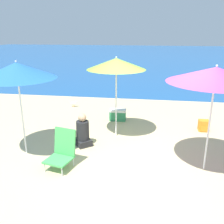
{
  "coord_description": "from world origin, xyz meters",
  "views": [
    {
      "loc": [
        0.02,
        -4.92,
        2.8
      ],
      "look_at": [
        -0.83,
        0.51,
        1.0
      ],
      "focal_mm": 40.0,
      "sensor_mm": 36.0,
      "label": 1
    }
  ],
  "objects_px": {
    "beach_umbrella_purple": "(216,75)",
    "backpack_orange": "(204,126)",
    "person_seated_near": "(83,132)",
    "cooler_box": "(118,115)",
    "beach_umbrella_blue": "(17,71)",
    "beach_umbrella_lime": "(116,64)",
    "seagull": "(74,103)",
    "beach_chair_green": "(62,150)"
  },
  "relations": [
    {
      "from": "person_seated_near",
      "to": "cooler_box",
      "type": "distance_m",
      "value": 2.07
    },
    {
      "from": "cooler_box",
      "to": "backpack_orange",
      "type": "bearing_deg",
      "value": -10.83
    },
    {
      "from": "cooler_box",
      "to": "seagull",
      "type": "height_order",
      "value": "cooler_box"
    },
    {
      "from": "person_seated_near",
      "to": "cooler_box",
      "type": "bearing_deg",
      "value": 33.06
    },
    {
      "from": "beach_umbrella_blue",
      "to": "backpack_orange",
      "type": "distance_m",
      "value": 5.25
    },
    {
      "from": "beach_chair_green",
      "to": "cooler_box",
      "type": "height_order",
      "value": "beach_chair_green"
    },
    {
      "from": "person_seated_near",
      "to": "seagull",
      "type": "bearing_deg",
      "value": 71.77
    },
    {
      "from": "beach_chair_green",
      "to": "cooler_box",
      "type": "xyz_separation_m",
      "value": [
        0.79,
        3.04,
        -0.18
      ]
    },
    {
      "from": "beach_umbrella_purple",
      "to": "beach_chair_green",
      "type": "height_order",
      "value": "beach_umbrella_purple"
    },
    {
      "from": "beach_chair_green",
      "to": "cooler_box",
      "type": "bearing_deg",
      "value": 89.32
    },
    {
      "from": "backpack_orange",
      "to": "seagull",
      "type": "distance_m",
      "value": 4.79
    },
    {
      "from": "backpack_orange",
      "to": "seagull",
      "type": "xyz_separation_m",
      "value": [
        -4.46,
        1.75,
        -0.02
      ]
    },
    {
      "from": "beach_umbrella_blue",
      "to": "beach_umbrella_lime",
      "type": "bearing_deg",
      "value": 34.46
    },
    {
      "from": "beach_umbrella_blue",
      "to": "seagull",
      "type": "height_order",
      "value": "beach_umbrella_blue"
    },
    {
      "from": "beach_umbrella_blue",
      "to": "beach_chair_green",
      "type": "distance_m",
      "value": 1.98
    },
    {
      "from": "person_seated_near",
      "to": "cooler_box",
      "type": "height_order",
      "value": "person_seated_near"
    },
    {
      "from": "beach_chair_green",
      "to": "seagull",
      "type": "bearing_deg",
      "value": 117.98
    },
    {
      "from": "person_seated_near",
      "to": "seagull",
      "type": "relative_size",
      "value": 3.15
    },
    {
      "from": "beach_umbrella_purple",
      "to": "backpack_orange",
      "type": "height_order",
      "value": "beach_umbrella_purple"
    },
    {
      "from": "beach_chair_green",
      "to": "person_seated_near",
      "type": "distance_m",
      "value": 1.08
    },
    {
      "from": "beach_umbrella_blue",
      "to": "beach_umbrella_lime",
      "type": "height_order",
      "value": "beach_umbrella_blue"
    },
    {
      "from": "backpack_orange",
      "to": "beach_umbrella_lime",
      "type": "bearing_deg",
      "value": -163.2
    },
    {
      "from": "beach_umbrella_blue",
      "to": "person_seated_near",
      "type": "relative_size",
      "value": 2.58
    },
    {
      "from": "beach_umbrella_purple",
      "to": "seagull",
      "type": "xyz_separation_m",
      "value": [
        -4.07,
        3.96,
        -1.87
      ]
    },
    {
      "from": "beach_umbrella_purple",
      "to": "beach_chair_green",
      "type": "xyz_separation_m",
      "value": [
        -3.0,
        -0.33,
        -1.63
      ]
    },
    {
      "from": "seagull",
      "to": "beach_umbrella_blue",
      "type": "bearing_deg",
      "value": -89.94
    },
    {
      "from": "beach_umbrella_lime",
      "to": "cooler_box",
      "type": "relative_size",
      "value": 4.08
    },
    {
      "from": "beach_umbrella_blue",
      "to": "backpack_orange",
      "type": "bearing_deg",
      "value": 25.29
    },
    {
      "from": "beach_umbrella_blue",
      "to": "person_seated_near",
      "type": "height_order",
      "value": "beach_umbrella_blue"
    },
    {
      "from": "beach_umbrella_blue",
      "to": "beach_chair_green",
      "type": "bearing_deg",
      "value": -22.17
    },
    {
      "from": "beach_chair_green",
      "to": "cooler_box",
      "type": "distance_m",
      "value": 3.15
    },
    {
      "from": "beach_umbrella_purple",
      "to": "backpack_orange",
      "type": "relative_size",
      "value": 6.81
    },
    {
      "from": "beach_chair_green",
      "to": "person_seated_near",
      "type": "xyz_separation_m",
      "value": [
        0.16,
        1.07,
        -0.03
      ]
    },
    {
      "from": "person_seated_near",
      "to": "backpack_orange",
      "type": "distance_m",
      "value": 3.55
    },
    {
      "from": "beach_chair_green",
      "to": "backpack_orange",
      "type": "xyz_separation_m",
      "value": [
        3.39,
        2.54,
        -0.21
      ]
    },
    {
      "from": "beach_chair_green",
      "to": "seagull",
      "type": "xyz_separation_m",
      "value": [
        -1.08,
        4.29,
        -0.23
      ]
    },
    {
      "from": "beach_umbrella_lime",
      "to": "person_seated_near",
      "type": "relative_size",
      "value": 2.56
    },
    {
      "from": "person_seated_near",
      "to": "cooler_box",
      "type": "relative_size",
      "value": 1.59
    },
    {
      "from": "beach_umbrella_blue",
      "to": "seagull",
      "type": "xyz_separation_m",
      "value": [
        -0.0,
        3.85,
        -1.84
      ]
    },
    {
      "from": "seagull",
      "to": "beach_umbrella_lime",
      "type": "bearing_deg",
      "value": -51.51
    },
    {
      "from": "person_seated_near",
      "to": "beach_chair_green",
      "type": "bearing_deg",
      "value": -137.97
    },
    {
      "from": "person_seated_near",
      "to": "beach_umbrella_purple",
      "type": "bearing_deg",
      "value": -53.89
    }
  ]
}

